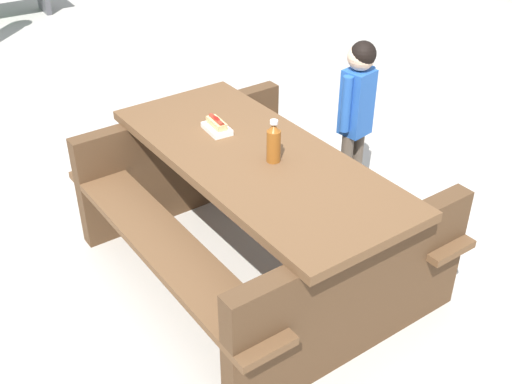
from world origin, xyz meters
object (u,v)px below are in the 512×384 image
object	(u,v)px
picnic_table	(256,205)
hotdog_tray	(217,126)
child_in_coat	(357,103)
soda_bottle	(274,143)

from	to	relation	value
picnic_table	hotdog_tray	distance (m)	0.48
child_in_coat	picnic_table	bearing A→B (deg)	88.29
picnic_table	hotdog_tray	xyz separation A→B (m)	(0.33, -0.08, 0.34)
hotdog_tray	child_in_coat	size ratio (longest dim) A/B	0.19
soda_bottle	picnic_table	bearing A→B (deg)	5.21
soda_bottle	child_in_coat	bearing A→B (deg)	-85.45
child_in_coat	hotdog_tray	bearing A→B (deg)	67.83
picnic_table	soda_bottle	size ratio (longest dim) A/B	9.34
soda_bottle	child_in_coat	xyz separation A→B (m)	(0.08, -0.95, -0.15)
picnic_table	child_in_coat	world-z (taller)	child_in_coat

